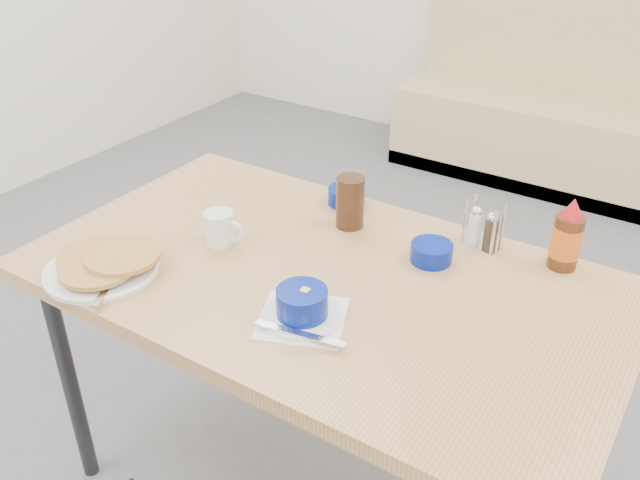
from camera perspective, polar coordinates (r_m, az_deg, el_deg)
The scene contains 10 objects.
booth_bench at distance 3.94m, azimuth 20.87°, elevation 9.43°, with size 1.90×0.56×1.22m.
dining_table at distance 1.64m, azimuth 0.13°, elevation -4.64°, with size 1.40×0.80×0.76m.
pancake_plate at distance 1.68m, azimuth -17.78°, elevation -2.01°, with size 0.27×0.27×0.05m.
coffee_mug at distance 1.72m, azimuth -8.39°, elevation 1.03°, with size 0.11×0.08×0.08m.
grits_setting at distance 1.44m, azimuth -1.52°, elevation -5.67°, with size 0.25×0.24×0.08m.
creamer_bowl at distance 1.90m, azimuth 2.23°, elevation 3.73°, with size 0.10×0.10×0.05m.
butter_bowl at distance 1.66m, azimuth 9.37°, elevation -1.05°, with size 0.10×0.10×0.05m.
amber_tumbler at distance 1.77m, azimuth 2.55°, elevation 3.21°, with size 0.07×0.07×0.14m, color #361F11.
condiment_caddy at distance 1.74m, azimuth 13.53°, elevation 0.77°, with size 0.11×0.08×0.12m.
syrup_bottle at distance 1.69m, azimuth 20.07°, elevation 0.16°, with size 0.07×0.07×0.18m.
Camera 1 is at (0.73, -0.87, 1.64)m, focal length 38.00 mm.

